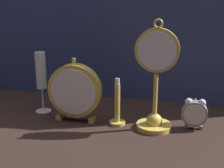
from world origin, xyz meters
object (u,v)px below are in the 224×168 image
alarm_clock_twin_bell (195,112)px  champagne_flute (41,75)px  pocket_watch_on_stand (156,87)px  brass_candlestick (117,109)px  mantel_clock_silver (75,91)px

alarm_clock_twin_bell → champagne_flute: (-0.55, 0.03, 0.08)m
pocket_watch_on_stand → champagne_flute: (-0.43, 0.06, -0.00)m
brass_candlestick → pocket_watch_on_stand: bearing=-3.0°
champagne_flute → brass_candlestick: size_ratio=1.40×
alarm_clock_twin_bell → mantel_clock_silver: mantel_clock_silver is taller
pocket_watch_on_stand → champagne_flute: pocket_watch_on_stand is taller
champagne_flute → brass_candlestick: (0.30, -0.05, -0.09)m
pocket_watch_on_stand → mantel_clock_silver: bearing=179.8°
mantel_clock_silver → champagne_flute: size_ratio=0.98×
pocket_watch_on_stand → alarm_clock_twin_bell: bearing=12.8°
pocket_watch_on_stand → mantel_clock_silver: (-0.28, 0.00, -0.03)m
mantel_clock_silver → champagne_flute: bearing=159.3°
pocket_watch_on_stand → brass_candlestick: bearing=177.0°
alarm_clock_twin_bell → champagne_flute: champagne_flute is taller
brass_candlestick → champagne_flute: bearing=170.3°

